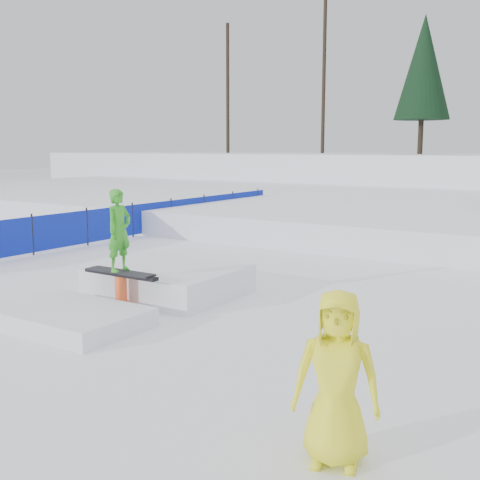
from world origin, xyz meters
The scene contains 5 objects.
ground centered at (0.00, 0.00, 0.00)m, with size 120.00×120.00×0.00m, color white.
snow_midrise centered at (0.00, 16.00, 0.40)m, with size 50.00×18.00×0.80m, color white.
safety_fence centered at (-6.50, 6.60, 0.55)m, with size 0.05×16.00×1.10m.
spectator_yellow centered at (4.50, -2.61, 0.80)m, with size 0.78×0.51×1.60m, color #FFFA24.
jib_rail_feature centered at (-0.78, 0.72, 0.30)m, with size 2.60×4.40×2.11m.
Camera 1 is at (6.53, -7.33, 2.82)m, focal length 45.00 mm.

